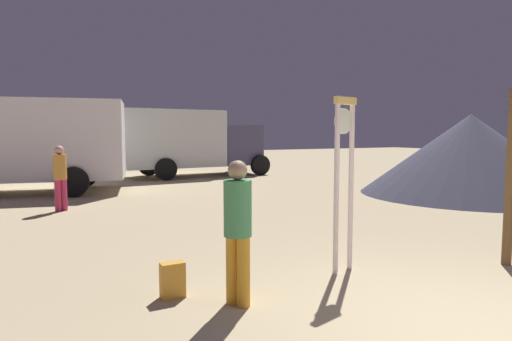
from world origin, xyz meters
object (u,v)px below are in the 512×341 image
object	(u,v)px
box_truck_near	(23,142)
box_truck_far	(187,141)
dome_tent	(469,155)
person_distant	(60,175)
standing_clock	(344,169)
person_near_clock	(238,225)
backpack	(172,280)

from	to	relation	value
box_truck_near	box_truck_far	distance (m)	6.95
dome_tent	person_distant	bearing A→B (deg)	166.13
person_distant	box_truck_far	size ratio (longest dim) A/B	0.24
box_truck_near	box_truck_far	world-z (taller)	box_truck_near
standing_clock	box_truck_far	size ratio (longest dim) A/B	0.36
box_truck_near	standing_clock	bearing A→B (deg)	-70.06
person_near_clock	backpack	distance (m)	1.06
person_near_clock	backpack	world-z (taller)	person_near_clock
person_distant	box_truck_far	xyz separation A→B (m)	(5.54, 6.76, 0.67)
box_truck_near	dome_tent	size ratio (longest dim) A/B	1.07
person_distant	backpack	bearing A→B (deg)	-83.66
person_near_clock	box_truck_near	world-z (taller)	box_truck_near
standing_clock	person_near_clock	size ratio (longest dim) A/B	1.48
person_near_clock	dome_tent	distance (m)	10.97
standing_clock	person_near_clock	xyz separation A→B (m)	(-1.79, -0.40, -0.51)
standing_clock	dome_tent	distance (m)	9.18
box_truck_near	backpack	bearing A→B (deg)	-81.72
backpack	box_truck_far	world-z (taller)	box_truck_far
standing_clock	dome_tent	bearing A→B (deg)	26.14
person_near_clock	person_distant	world-z (taller)	person_near_clock
person_near_clock	box_truck_near	bearing A→B (deg)	100.74
standing_clock	backpack	xyz separation A→B (m)	(-2.36, 0.16, -1.21)
person_distant	box_truck_far	distance (m)	8.76
box_truck_near	person_near_clock	bearing A→B (deg)	-79.26
backpack	dome_tent	world-z (taller)	dome_tent
person_distant	box_truck_far	world-z (taller)	box_truck_far
standing_clock	person_distant	world-z (taller)	standing_clock
standing_clock	person_distant	bearing A→B (deg)	114.37
person_near_clock	box_truck_near	xyz separation A→B (m)	(-2.12, 11.15, 0.72)
person_distant	box_truck_near	world-z (taller)	box_truck_near
standing_clock	backpack	world-z (taller)	standing_clock
standing_clock	person_distant	distance (m)	7.53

